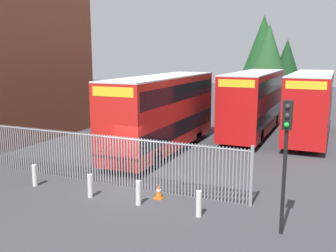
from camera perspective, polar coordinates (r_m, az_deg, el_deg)
ground_plane at (r=23.91m, az=3.86°, el=-3.08°), size 100.00×100.00×0.00m
palisade_fence at (r=17.49m, az=-10.80°, el=-4.43°), size 14.09×0.14×2.35m
double_decker_bus_near_gate at (r=22.32m, az=-0.79°, el=2.29°), size 2.54×10.81×4.42m
double_decker_bus_behind_fence_left at (r=27.67m, az=20.37°, el=3.25°), size 2.54×10.81×4.42m
double_decker_bus_behind_fence_right at (r=27.86m, az=12.62°, el=3.71°), size 2.54×10.81×4.42m
bollard_near_left at (r=17.81m, az=-19.15°, el=-6.93°), size 0.20×0.20×0.95m
bollard_center_front at (r=15.87m, az=-11.47°, el=-8.69°), size 0.20×0.20×0.95m
bollard_near_right at (r=14.87m, az=-4.41°, el=-9.85°), size 0.20×0.20×0.95m
bollard_far_right at (r=13.86m, az=4.58°, el=-11.42°), size 0.20×0.20×0.95m
traffic_cone_by_gate at (r=15.50m, az=-1.38°, el=-9.68°), size 0.34×0.34×0.59m
traffic_light_kerbside at (r=12.33m, az=17.06°, el=-2.42°), size 0.28×0.33×4.30m
tree_tall_back at (r=43.85m, az=17.16°, el=8.86°), size 3.60×3.60×7.23m
tree_short_side at (r=39.89m, az=14.65°, el=10.05°), size 4.27×4.27×8.54m
tree_mid_row at (r=44.37m, az=13.92°, el=11.11°), size 4.98×4.98×9.82m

